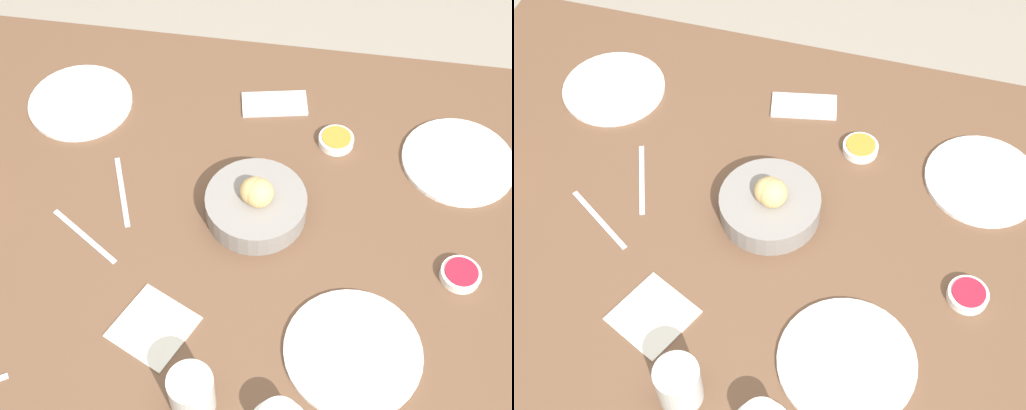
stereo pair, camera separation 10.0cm
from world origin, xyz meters
TOP-DOWN VIEW (x-y plane):
  - ground_plane at (0.00, 0.00)m, footprint 10.00×10.00m
  - dining_table at (0.00, 0.00)m, footprint 1.58×1.10m
  - bread_basket at (-0.03, -0.03)m, footprint 0.21×0.21m
  - plate_near_left at (-0.44, -0.23)m, footprint 0.24×0.24m
  - plate_near_right at (0.42, -0.28)m, footprint 0.24×0.24m
  - plate_far_center at (-0.25, 0.25)m, footprint 0.25×0.25m
  - water_tumbler at (0.02, 0.39)m, footprint 0.08×0.08m
  - jam_bowl_berry at (-0.44, 0.06)m, footprint 0.08×0.08m
  - jam_bowl_honey at (-0.17, -0.25)m, footprint 0.08×0.08m
  - fork_silver at (0.31, 0.08)m, footprint 0.16×0.11m
  - knife_silver at (0.26, -0.04)m, footprint 0.08×0.18m
  - napkin at (0.12, 0.26)m, footprint 0.17×0.17m
  - cell_phone at (-0.02, -0.34)m, footprint 0.16×0.10m

SIDE VIEW (x-z plane):
  - ground_plane at x=0.00m, z-range 0.00..0.00m
  - dining_table at x=0.00m, z-range 0.29..1.03m
  - fork_silver at x=0.31m, z-range 0.74..0.74m
  - knife_silver at x=0.26m, z-range 0.74..0.74m
  - napkin at x=0.12m, z-range 0.74..0.74m
  - cell_phone at x=-0.02m, z-range 0.74..0.74m
  - plate_near_left at x=-0.44m, z-range 0.74..0.75m
  - plate_near_right at x=0.42m, z-range 0.74..0.75m
  - plate_far_center at x=-0.25m, z-range 0.74..0.75m
  - jam_bowl_berry at x=-0.44m, z-range 0.73..0.76m
  - jam_bowl_honey at x=-0.17m, z-range 0.73..0.76m
  - bread_basket at x=-0.03m, z-range 0.72..0.82m
  - water_tumbler at x=0.02m, z-range 0.74..0.83m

